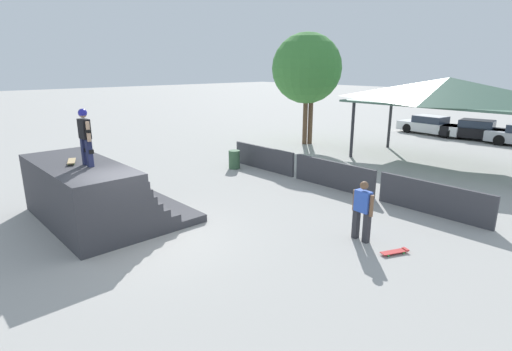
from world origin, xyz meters
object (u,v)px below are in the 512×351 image
Objects in this scene: skateboard_on_deck at (71,161)px; parked_car_black at (478,130)px; skater_on_deck at (85,133)px; bystander_walking at (363,208)px; trash_bin at (234,159)px; skateboard_on_ground at (395,252)px; parked_car_white at (431,126)px; tree_far_back at (312,68)px; tree_beside_pavilion at (307,68)px.

skateboard_on_deck is 24.32m from parked_car_black.
skater_on_deck reaches higher than bystander_walking.
trash_bin is (-1.95, 7.75, -1.50)m from skateboard_on_deck.
bystander_walking is 2.14× the size of skateboard_on_ground.
skater_on_deck is at bearing -71.03° from trash_bin.
bystander_walking reaches higher than trash_bin.
parked_car_white is at bearing 111.77° from skateboard_on_deck.
skateboard_on_deck is 0.18× the size of parked_car_white.
skateboard_on_deck is at bearing -159.17° from skater_on_deck.
trash_bin is (-8.47, 2.50, -0.51)m from bystander_walking.
skateboard_on_ground is 9.89m from trash_bin.
trash_bin is at bearing 125.51° from skateboard_on_deck.
tree_far_back is 10.34m from parked_car_white.
tree_far_back reaches higher than parked_car_black.
tree_far_back reaches higher than parked_car_white.
parked_car_white is 1.03× the size of parked_car_black.
tree_far_back reaches higher than skateboard_on_ground.
trash_bin is at bearing -10.17° from bystander_walking.
tree_far_back is at bearing -37.98° from bystander_walking.
skateboard_on_deck is 24.08m from parked_car_white.
parked_car_black is (2.85, 24.12, -1.32)m from skateboard_on_deck.
skateboard_on_deck is 15.44m from tree_beside_pavilion.
parked_car_black is (6.43, 9.03, -3.89)m from tree_far_back.
skateboard_on_ground is 15.46m from tree_beside_pavilion.
trash_bin is 16.39m from parked_car_white.
tree_beside_pavilion reaches higher than skateboard_on_ground.
parked_car_white is at bearing 83.73° from trash_bin.
skater_on_deck is 0.25× the size of tree_beside_pavilion.
skateboard_on_deck is (-0.63, -0.26, -0.87)m from skater_on_deck.
bystander_walking is 1.97× the size of trash_bin.
skateboard_on_ground is 19.51m from parked_car_black.
parked_car_black is at bearing 54.91° from tree_beside_pavilion.
tree_beside_pavilion is 1.08× the size of tree_far_back.
tree_beside_pavilion is at bearing -36.63° from bystander_walking.
parked_car_white is at bearing 69.09° from tree_far_back.
bystander_walking is at bearing -16.42° from trash_bin.
parked_car_white is (-0.16, 24.04, -1.32)m from skateboard_on_deck.
trash_bin is at bearing -90.49° from parked_car_white.
parked_car_black is at bearing 83.25° from skater_on_deck.
parked_car_black is (3.01, 0.07, -0.00)m from parked_car_white.
bystander_walking is 19.21m from parked_car_black.
tree_beside_pavilion reaches higher than trash_bin.
bystander_walking is 14.41m from tree_beside_pavilion.
tree_beside_pavilion is at bearing 125.54° from skateboard_on_deck.
tree_far_back is at bearing 124.74° from skateboard_on_deck.
parked_car_white is at bearing 172.45° from parked_car_black.
skateboard_on_ground is 0.13× the size of tree_far_back.
bystander_walking is at bearing -64.64° from parked_car_white.
parked_car_black is at bearing 54.54° from tree_far_back.
parked_car_black reaches higher than trash_bin.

